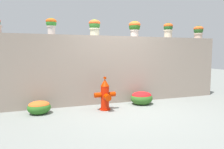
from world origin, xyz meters
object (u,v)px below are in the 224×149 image
potted_plant_5 (198,31)px  fire_hydrant (105,95)px  potted_plant_4 (168,29)px  potted_plant_1 (51,24)px  potted_plant_3 (135,27)px  flower_bush_left (39,107)px  potted_plant_2 (95,26)px  flower_bush_right (142,97)px

potted_plant_5 → fire_hydrant: 3.80m
potted_plant_4 → fire_hydrant: potted_plant_4 is taller
potted_plant_1 → potted_plant_3: bearing=-0.2°
potted_plant_5 → flower_bush_left: 5.21m
potted_plant_1 → flower_bush_left: potted_plant_1 is taller
potted_plant_2 → fire_hydrant: 1.87m
potted_plant_3 → flower_bush_left: (-2.62, -0.58, -1.93)m
fire_hydrant → potted_plant_3: bearing=34.5°
flower_bush_right → flower_bush_left: bearing=-179.3°
potted_plant_1 → potted_plant_4: (3.37, -0.01, 0.00)m
flower_bush_left → flower_bush_right: bearing=0.7°
potted_plant_2 → potted_plant_3: size_ratio=0.97×
potted_plant_2 → fire_hydrant: (0.04, -0.77, -1.71)m
potted_plant_3 → potted_plant_5: (2.20, -0.04, -0.04)m
potted_plant_3 → potted_plant_5: bearing=-1.0°
potted_plant_1 → potted_plant_5: (4.47, -0.04, -0.03)m
potted_plant_1 → potted_plant_5: size_ratio=1.03×
potted_plant_1 → potted_plant_4: potted_plant_4 is taller
potted_plant_5 → flower_bush_left: potted_plant_5 is taller
potted_plant_4 → flower_bush_left: potted_plant_4 is taller
potted_plant_3 → flower_bush_right: (-0.03, -0.55, -1.90)m
potted_plant_2 → flower_bush_left: potted_plant_2 is taller
potted_plant_1 → potted_plant_3: potted_plant_3 is taller
fire_hydrant → potted_plant_5: bearing=12.5°
flower_bush_left → flower_bush_right: 2.59m
potted_plant_1 → flower_bush_right: size_ratio=0.70×
potted_plant_4 → potted_plant_2: bearing=-179.9°
potted_plant_1 → fire_hydrant: potted_plant_1 is taller
potted_plant_1 → fire_hydrant: (1.14, -0.78, -1.71)m
potted_plant_1 → flower_bush_right: bearing=-14.0°
potted_plant_1 → potted_plant_4: 3.37m
potted_plant_3 → flower_bush_left: potted_plant_3 is taller
flower_bush_right → potted_plant_4: bearing=25.7°
potted_plant_4 → potted_plant_5: size_ratio=1.10×
potted_plant_3 → flower_bush_right: potted_plant_3 is taller
potted_plant_5 → potted_plant_4: bearing=178.2°
potted_plant_4 → fire_hydrant: 2.92m
potted_plant_1 → fire_hydrant: bearing=-34.4°
potted_plant_3 → potted_plant_4: size_ratio=1.01×
potted_plant_2 → flower_bush_left: bearing=-158.5°
potted_plant_2 → potted_plant_4: potted_plant_4 is taller
potted_plant_1 → potted_plant_3: 2.27m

